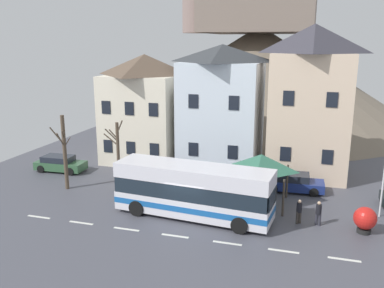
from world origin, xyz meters
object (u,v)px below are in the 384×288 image
(townhouse_01, at_px, (222,107))
(townhouse_02, at_px, (310,102))
(hilltop_castle, at_px, (258,71))
(parked_car_01, at_px, (60,164))
(pedestrian_01, at_px, (299,211))
(pedestrian_00, at_px, (319,212))
(public_bench, at_px, (234,184))
(transit_bus, at_px, (193,191))
(harbour_buoy, at_px, (365,219))
(townhouse_00, at_px, (146,108))
(bus_shelter, at_px, (261,162))
(parked_car_02, at_px, (159,173))
(bare_tree_01, at_px, (64,152))
(bare_tree_00, at_px, (118,149))
(parked_car_00, at_px, (293,182))

(townhouse_01, relative_size, townhouse_02, 0.87)
(hilltop_castle, distance_m, parked_car_01, 31.23)
(parked_car_01, distance_m, pedestrian_01, 20.40)
(townhouse_01, height_order, townhouse_02, townhouse_02)
(pedestrian_01, bearing_deg, pedestrian_00, 5.16)
(townhouse_02, height_order, public_bench, townhouse_02)
(townhouse_02, distance_m, pedestrian_00, 11.15)
(transit_bus, height_order, parked_car_01, transit_bus)
(public_bench, relative_size, harbour_buoy, 1.01)
(townhouse_01, distance_m, townhouse_02, 7.28)
(townhouse_00, xyz_separation_m, transit_bus, (7.95, -11.51, -3.13))
(townhouse_01, distance_m, bus_shelter, 9.22)
(parked_car_01, height_order, parked_car_02, parked_car_02)
(parked_car_02, bearing_deg, townhouse_00, 120.52)
(townhouse_01, distance_m, transit_bus, 11.66)
(public_bench, bearing_deg, townhouse_01, 112.10)
(townhouse_01, relative_size, hilltop_castle, 0.25)
(bus_shelter, height_order, bare_tree_01, bare_tree_01)
(bus_shelter, height_order, parked_car_02, bus_shelter)
(hilltop_castle, bearing_deg, townhouse_01, -89.72)
(bus_shelter, height_order, bare_tree_00, bare_tree_00)
(townhouse_01, bearing_deg, pedestrian_01, -55.13)
(townhouse_02, relative_size, transit_bus, 1.20)
(townhouse_01, xyz_separation_m, bare_tree_00, (-6.97, -5.87, -2.72))
(townhouse_00, height_order, parked_car_02, townhouse_00)
(transit_bus, xyz_separation_m, bare_tree_01, (-10.45, 2.15, 1.20))
(townhouse_02, distance_m, parked_car_01, 21.23)
(parked_car_01, height_order, pedestrian_00, pedestrian_00)
(public_bench, bearing_deg, parked_car_02, 176.18)
(townhouse_00, relative_size, townhouse_02, 0.80)
(parked_car_00, relative_size, bare_tree_01, 0.79)
(parked_car_01, xyz_separation_m, pedestrian_01, (19.81, -4.89, 0.17))
(hilltop_castle, height_order, pedestrian_00, hilltop_castle)
(pedestrian_01, bearing_deg, harbour_buoy, -3.26)
(townhouse_00, height_order, bus_shelter, townhouse_00)
(transit_bus, bearing_deg, bare_tree_01, 173.64)
(bus_shelter, bearing_deg, townhouse_01, 119.99)
(pedestrian_00, height_order, public_bench, pedestrian_00)
(transit_bus, distance_m, bare_tree_01, 10.73)
(bus_shelter, xyz_separation_m, bare_tree_01, (-14.14, -1.20, -0.04))
(townhouse_02, relative_size, pedestrian_00, 8.00)
(townhouse_02, relative_size, parked_car_02, 2.90)
(townhouse_02, bearing_deg, bare_tree_01, -152.95)
(townhouse_00, bearing_deg, harbour_buoy, -31.13)
(townhouse_00, xyz_separation_m, parked_car_02, (3.42, -5.77, -4.14))
(townhouse_02, relative_size, parked_car_00, 2.75)
(transit_bus, relative_size, bus_shelter, 2.78)
(transit_bus, xyz_separation_m, parked_car_00, (5.68, 6.48, -1.01))
(public_bench, relative_size, bare_tree_01, 0.28)
(pedestrian_00, relative_size, bare_tree_00, 0.30)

